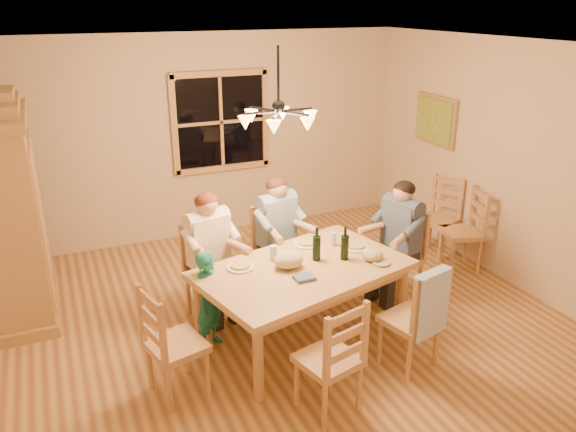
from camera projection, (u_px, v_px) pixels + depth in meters
name	position (u px, v px, depth m)	size (l,w,h in m)	color
floor	(280.00, 316.00, 5.82)	(5.50, 5.50, 0.00)	brown
ceiling	(278.00, 45.00, 4.85)	(5.50, 5.00, 0.02)	white
wall_back	(206.00, 138.00, 7.47)	(5.50, 0.02, 2.70)	#C8B08D
wall_right	(502.00, 162.00, 6.36)	(0.02, 5.00, 2.70)	#C8B08D
window	(221.00, 122.00, 7.44)	(1.30, 0.06, 1.30)	black
painting	(435.00, 120.00, 7.28)	(0.06, 0.78, 0.64)	olive
chandelier	(278.00, 117.00, 5.07)	(0.77, 0.68, 0.71)	black
armoire	(7.00, 217.00, 5.55)	(0.66, 1.40, 2.30)	olive
dining_table	(303.00, 276.00, 5.22)	(2.13, 1.59, 0.76)	tan
chair_far_left	(211.00, 289.00, 5.74)	(0.53, 0.51, 0.99)	#AA724B
chair_far_right	(278.00, 266.00, 6.23)	(0.53, 0.51, 0.99)	#AA724B
chair_near_left	(328.00, 376.00, 4.42)	(0.53, 0.51, 0.99)	#AA724B
chair_near_right	(409.00, 335.00, 4.96)	(0.53, 0.51, 0.99)	#AA724B
chair_end_left	(178.00, 361.00, 4.60)	(0.51, 0.53, 0.99)	#AA724B
chair_end_right	(397.00, 272.00, 6.11)	(0.51, 0.53, 0.99)	#AA724B
adult_woman	(209.00, 241.00, 5.55)	(0.47, 0.50, 0.87)	#FAE2C1
adult_plaid_man	(277.00, 221.00, 6.03)	(0.47, 0.50, 0.87)	teal
adult_slate_man	(401.00, 226.00, 5.91)	(0.50, 0.47, 0.87)	#424F6A
towel	(430.00, 304.00, 4.68)	(0.38, 0.10, 0.58)	#A4B9DE
wine_bottle_a	(317.00, 244.00, 5.27)	(0.08, 0.08, 0.33)	black
wine_bottle_b	(345.00, 243.00, 5.28)	(0.08, 0.08, 0.33)	black
plate_woman	(240.00, 267.00, 5.16)	(0.26, 0.26, 0.02)	white
plate_plaid	(306.00, 244.00, 5.65)	(0.26, 0.26, 0.02)	white
plate_slate	(356.00, 247.00, 5.57)	(0.26, 0.26, 0.02)	white
wine_glass_a	(273.00, 253.00, 5.31)	(0.06, 0.06, 0.14)	silver
wine_glass_b	(333.00, 239.00, 5.62)	(0.06, 0.06, 0.14)	silver
cap	(373.00, 255.00, 5.30)	(0.20, 0.20, 0.11)	tan
napkin	(304.00, 278.00, 4.96)	(0.18, 0.14, 0.03)	#506294
cloth_bundle	(289.00, 260.00, 5.15)	(0.28, 0.22, 0.15)	tan
child	(210.00, 301.00, 5.16)	(0.35, 0.23, 0.97)	#1B7D77
chair_spare_front	(460.00, 244.00, 6.79)	(0.53, 0.54, 0.99)	#AA724B
chair_spare_back	(437.00, 231.00, 7.17)	(0.56, 0.57, 0.99)	#AA724B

